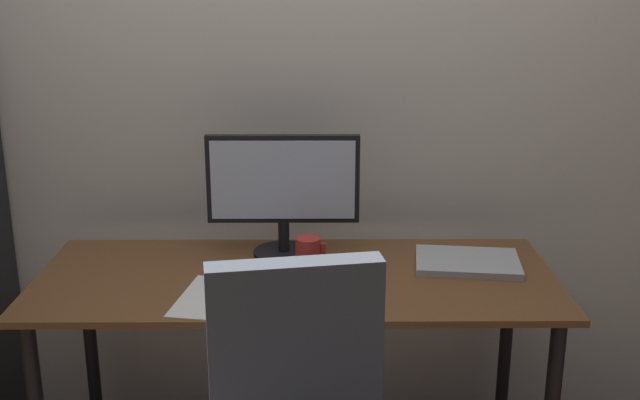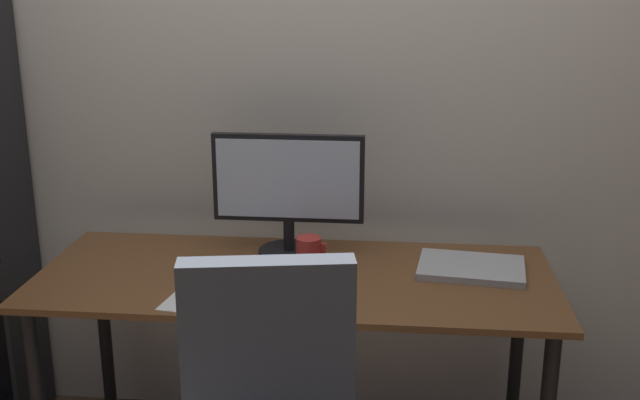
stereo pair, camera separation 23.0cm
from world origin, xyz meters
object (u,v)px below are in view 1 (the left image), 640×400
monitor (283,188)px  mouse (340,285)px  keyboard (269,289)px  desk (296,302)px  laptop (467,262)px  coffee_mug (308,254)px

monitor → mouse: 0.40m
keyboard → mouse: 0.21m
monitor → mouse: bearing=-59.3°
mouse → desk: bearing=151.4°
laptop → monitor: bearing=177.0°
coffee_mug → keyboard: bearing=-122.6°
keyboard → coffee_mug: coffee_mug is taller
laptop → mouse: bearing=-147.9°
mouse → laptop: size_ratio=0.30×
keyboard → laptop: (0.61, 0.21, 0.00)m
mouse → laptop: 0.45m
desk → mouse: bearing=-40.4°
coffee_mug → laptop: (0.50, 0.03, -0.04)m
monitor → coffee_mug: monitor is taller
desk → monitor: size_ratio=3.24×
mouse → keyboard: bearing=-163.4°
mouse → coffee_mug: (-0.09, 0.16, 0.04)m
monitor → mouse: monitor is taller
desk → coffee_mug: coffee_mug is taller
desk → mouse: mouse is taller
mouse → monitor: bearing=132.5°
monitor → laptop: 0.63m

